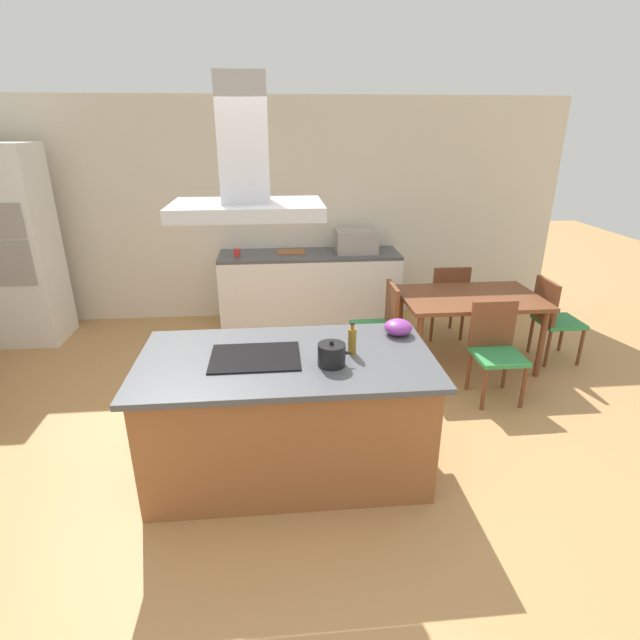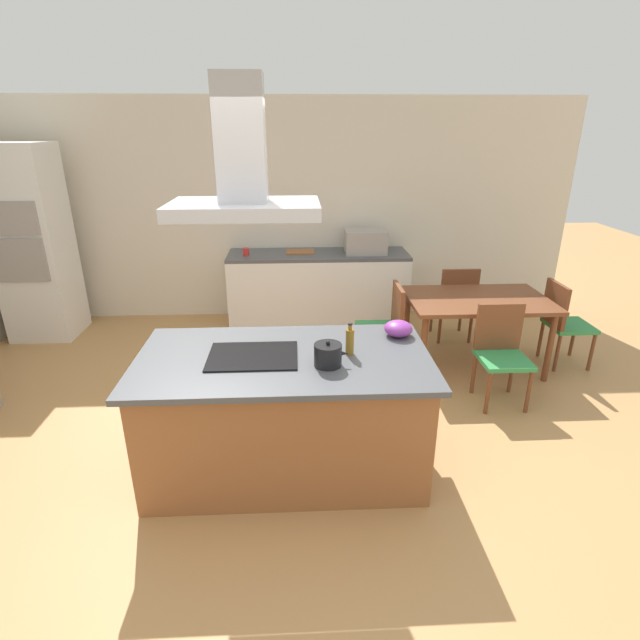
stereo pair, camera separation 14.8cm
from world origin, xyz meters
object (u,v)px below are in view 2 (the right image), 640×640
at_px(chair_facing_back_wall, 455,299).
at_px(chair_at_right_end, 563,319).
at_px(wall_oven_stack, 33,244).
at_px(chair_at_left_end, 387,322).
at_px(dining_table, 477,306).
at_px(tea_kettle, 328,355).
at_px(cooktop, 253,356).
at_px(mixing_bowl, 398,328).
at_px(olive_oil_bottle, 350,341).
at_px(chair_facing_island, 501,348).
at_px(countertop_microwave, 365,241).
at_px(cutting_board, 300,252).
at_px(coffee_mug_red, 246,252).
at_px(range_hood, 243,172).

height_order(chair_facing_back_wall, chair_at_right_end, same).
distance_m(wall_oven_stack, chair_at_left_end, 4.09).
bearing_deg(chair_at_right_end, wall_oven_stack, 169.14).
bearing_deg(dining_table, tea_kettle, -133.73).
bearing_deg(chair_facing_back_wall, cooktop, -133.81).
bearing_deg(mixing_bowl, chair_at_right_end, 31.97).
relative_size(tea_kettle, wall_oven_stack, 0.11).
bearing_deg(chair_at_left_end, dining_table, 0.00).
bearing_deg(olive_oil_bottle, chair_facing_island, 30.72).
xyz_separation_m(countertop_microwave, dining_table, (0.97, -1.33, -0.37)).
distance_m(cooktop, chair_at_left_end, 2.00).
bearing_deg(chair_at_left_end, olive_oil_bottle, -109.69).
bearing_deg(cutting_board, chair_at_left_end, -58.34).
distance_m(tea_kettle, olive_oil_bottle, 0.23).
xyz_separation_m(tea_kettle, countertop_microwave, (0.65, 3.03, 0.07)).
bearing_deg(olive_oil_bottle, coffee_mug_red, 108.89).
distance_m(countertop_microwave, chair_facing_back_wall, 1.29).
relative_size(dining_table, chair_at_right_end, 1.57).
distance_m(coffee_mug_red, cutting_board, 0.67).
distance_m(countertop_microwave, dining_table, 1.69).
bearing_deg(chair_facing_island, coffee_mug_red, 141.43).
bearing_deg(chair_facing_back_wall, olive_oil_bottle, -123.64).
relative_size(countertop_microwave, range_hood, 0.56).
xyz_separation_m(olive_oil_bottle, chair_facing_island, (1.46, 0.87, -0.49)).
bearing_deg(dining_table, chair_facing_island, -90.00).
bearing_deg(chair_facing_island, chair_facing_back_wall, 90.00).
xyz_separation_m(cooktop, chair_facing_back_wall, (2.12, 2.21, -0.40)).
relative_size(chair_facing_back_wall, chair_facing_island, 1.00).
bearing_deg(tea_kettle, chair_at_left_end, 67.37).
bearing_deg(countertop_microwave, range_hood, -111.84).
distance_m(cutting_board, chair_at_right_end, 3.05).
relative_size(chair_facing_island, range_hood, 0.99).
bearing_deg(wall_oven_stack, chair_facing_island, -20.12).
distance_m(cooktop, chair_facing_back_wall, 3.09).
bearing_deg(range_hood, coffee_mug_red, 96.10).
relative_size(tea_kettle, chair_at_right_end, 0.26).
relative_size(cooktop, mixing_bowl, 2.87).
relative_size(coffee_mug_red, dining_table, 0.06).
bearing_deg(cutting_board, chair_facing_island, -49.20).
bearing_deg(wall_oven_stack, dining_table, -12.86).
height_order(olive_oil_bottle, chair_facing_island, olive_oil_bottle).
relative_size(wall_oven_stack, chair_at_left_end, 2.47).
xyz_separation_m(chair_at_left_end, chair_at_right_end, (1.83, 0.00, 0.00)).
xyz_separation_m(chair_at_left_end, range_hood, (-1.21, -1.55, 1.59)).
distance_m(chair_at_left_end, chair_facing_island, 1.13).
bearing_deg(chair_facing_back_wall, coffee_mug_red, 166.05).
bearing_deg(cooktop, cutting_board, 83.10).
relative_size(coffee_mug_red, range_hood, 0.10).
height_order(countertop_microwave, chair_facing_back_wall, countertop_microwave).
distance_m(olive_oil_bottle, chair_facing_back_wall, 2.69).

